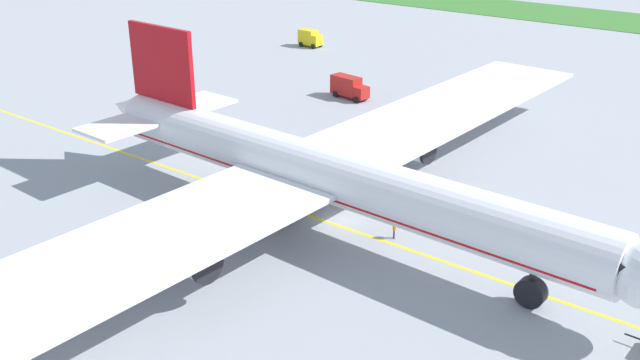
{
  "coord_description": "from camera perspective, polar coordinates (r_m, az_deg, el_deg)",
  "views": [
    {
      "loc": [
        34.77,
        -48.55,
        29.67
      ],
      "look_at": [
        -2.45,
        0.04,
        3.43
      ],
      "focal_mm": 40.0,
      "sensor_mm": 36.0,
      "label": 1
    }
  ],
  "objects": [
    {
      "name": "ground_plane",
      "position": [
        66.69,
        1.65,
        -3.22
      ],
      "size": [
        600.0,
        600.0,
        0.0
      ],
      "primitive_type": "plane",
      "color": "#9399A0",
      "rests_on": "ground"
    },
    {
      "name": "service_truck_baggage_loader",
      "position": [
        135.83,
        -0.81,
        11.31
      ],
      "size": [
        4.52,
        2.59,
        3.14
      ],
      "color": "yellow",
      "rests_on": "ground"
    },
    {
      "name": "apron_taxi_line",
      "position": [
        65.92,
        1.12,
        -3.54
      ],
      "size": [
        280.0,
        0.36,
        0.01
      ],
      "primitive_type": "cube",
      "color": "yellow",
      "rests_on": "ground"
    },
    {
      "name": "service_truck_fuel_bowser",
      "position": [
        103.31,
        2.33,
        7.46
      ],
      "size": [
        6.24,
        2.96,
        3.14
      ],
      "color": "#B21E19",
      "rests_on": "ground"
    },
    {
      "name": "ground_crew_wingwalker_port",
      "position": [
        63.3,
        5.96,
        -3.84
      ],
      "size": [
        0.46,
        0.5,
        1.68
      ],
      "color": "black",
      "rests_on": "ground"
    },
    {
      "name": "airliner_foreground",
      "position": [
        63.37,
        -0.27,
        0.65
      ],
      "size": [
        60.35,
        98.38,
        15.79
      ],
      "color": "white",
      "rests_on": "ground"
    },
    {
      "name": "ground_crew_wingwalker_starboard",
      "position": [
        75.69,
        -4.83,
        0.91
      ],
      "size": [
        0.52,
        0.47,
        1.74
      ],
      "color": "black",
      "rests_on": "ground"
    }
  ]
}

